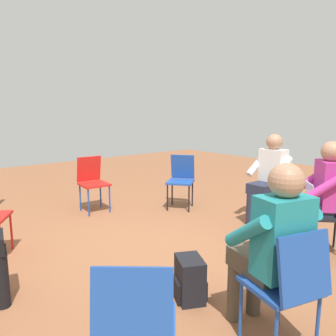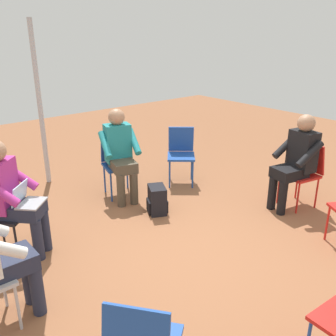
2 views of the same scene
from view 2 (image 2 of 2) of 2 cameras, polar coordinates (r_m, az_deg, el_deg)
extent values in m
plane|color=brown|center=(4.10, 2.89, -12.56)|extent=(14.00, 14.00, 0.00)
cube|color=#1E4799|center=(5.59, 2.01, 1.77)|extent=(0.56, 0.56, 0.03)
cylinder|color=#1E4799|center=(5.51, 3.77, -1.03)|extent=(0.02, 0.02, 0.42)
cylinder|color=#1E4799|center=(5.51, 0.24, -1.01)|extent=(0.02, 0.02, 0.42)
cylinder|color=#1E4799|center=(5.83, 3.62, 0.20)|extent=(0.02, 0.02, 0.42)
cylinder|color=#1E4799|center=(5.82, 0.28, 0.22)|extent=(0.02, 0.02, 0.42)
cube|color=#1E4799|center=(5.71, 2.00, 4.43)|extent=(0.32, 0.35, 0.40)
cube|color=black|center=(4.21, -23.52, -6.63)|extent=(0.57, 0.57, 0.03)
cylinder|color=black|center=(4.37, -20.07, -8.48)|extent=(0.02, 0.02, 0.42)
cylinder|color=black|center=(4.11, -22.08, -10.70)|extent=(0.02, 0.02, 0.42)
cylinder|color=black|center=(4.52, -24.00, -8.03)|extent=(0.02, 0.02, 0.42)
cylinder|color=#1E4799|center=(3.22, 24.17, -20.73)|extent=(0.02, 0.02, 0.42)
cube|color=red|center=(5.17, 19.39, -1.03)|extent=(0.47, 0.47, 0.03)
cylinder|color=red|center=(5.04, 19.16, -4.38)|extent=(0.02, 0.02, 0.42)
cylinder|color=red|center=(5.25, 16.49, -3.05)|extent=(0.02, 0.02, 0.42)
cylinder|color=red|center=(5.28, 21.70, -3.56)|extent=(0.02, 0.02, 0.42)
cylinder|color=red|center=(5.48, 19.04, -2.33)|extent=(0.02, 0.02, 0.42)
cube|color=red|center=(5.24, 21.08, 1.53)|extent=(0.39, 0.17, 0.40)
cylinder|color=red|center=(4.55, 23.10, -7.71)|extent=(0.02, 0.02, 0.42)
cylinder|color=#B7B7BC|center=(3.57, -23.78, -16.10)|extent=(0.02, 0.02, 0.42)
cylinder|color=#B7B7BC|center=(3.30, -21.89, -19.11)|extent=(0.02, 0.02, 0.42)
cube|color=#1E4799|center=(5.24, -7.50, 0.30)|extent=(0.49, 0.49, 0.03)
cylinder|color=#1E4799|center=(5.22, -5.06, -2.34)|extent=(0.02, 0.02, 0.42)
cylinder|color=#1E4799|center=(5.13, -8.64, -2.93)|extent=(0.02, 0.02, 0.42)
cylinder|color=#1E4799|center=(5.52, -6.23, -1.08)|extent=(0.02, 0.02, 0.42)
cylinder|color=#1E4799|center=(5.44, -9.63, -1.61)|extent=(0.02, 0.02, 0.42)
cube|color=#1E4799|center=(5.35, -8.21, 3.11)|extent=(0.19, 0.39, 0.40)
cylinder|color=#23283D|center=(4.22, -18.24, -9.06)|extent=(0.11, 0.11, 0.45)
cylinder|color=#23283D|center=(4.08, -19.24, -10.27)|extent=(0.11, 0.11, 0.45)
cube|color=#23283D|center=(4.09, -21.34, -5.94)|extent=(0.51, 0.51, 0.14)
cube|color=#B22D84|center=(4.08, -24.18, -2.43)|extent=(0.39, 0.40, 0.52)
cylinder|color=#B22D84|center=(4.18, -21.74, -1.13)|extent=(0.35, 0.34, 0.31)
cube|color=#9EA0A5|center=(4.01, -20.07, -5.07)|extent=(0.37, 0.37, 0.02)
cube|color=#B2D1F2|center=(4.02, -21.67, -3.56)|extent=(0.25, 0.25, 0.20)
cylinder|color=#4C4233|center=(5.03, -5.21, -3.09)|extent=(0.11, 0.11, 0.45)
cylinder|color=#4C4233|center=(4.98, -7.17, -3.42)|extent=(0.11, 0.11, 0.45)
cube|color=#4C4233|center=(5.05, -6.91, 0.42)|extent=(0.49, 0.40, 0.14)
cube|color=teal|center=(5.14, -7.67, 3.80)|extent=(0.30, 0.39, 0.52)
sphere|color=#A87A5B|center=(5.05, -7.87, 7.71)|extent=(0.22, 0.22, 0.22)
cylinder|color=teal|center=(5.10, -5.20, 4.07)|extent=(0.41, 0.19, 0.31)
cylinder|color=teal|center=(4.99, -9.55, 3.50)|extent=(0.41, 0.19, 0.31)
cylinder|color=#23283D|center=(3.54, -20.44, -15.67)|extent=(0.11, 0.11, 0.45)
cylinder|color=#23283D|center=(3.40, -19.31, -17.19)|extent=(0.11, 0.11, 0.45)
cube|color=#23283D|center=(3.27, -23.30, -13.27)|extent=(0.30, 0.42, 0.14)
cylinder|color=black|center=(4.95, 17.03, -4.37)|extent=(0.11, 0.11, 0.45)
cylinder|color=black|center=(5.07, 15.61, -3.64)|extent=(0.11, 0.11, 0.45)
cube|color=black|center=(5.02, 18.01, -0.62)|extent=(0.38, 0.47, 0.14)
cube|color=black|center=(5.07, 19.83, 2.49)|extent=(0.38, 0.28, 0.52)
sphere|color=#A87A5B|center=(4.97, 20.33, 6.42)|extent=(0.22, 0.22, 0.22)
cylinder|color=black|center=(4.86, 20.78, 1.96)|extent=(0.17, 0.41, 0.31)
cylinder|color=black|center=(5.12, 17.48, 3.25)|extent=(0.17, 0.41, 0.31)
cube|color=black|center=(4.79, -1.66, -4.84)|extent=(0.34, 0.30, 0.36)
cube|color=black|center=(4.83, -1.65, -5.71)|extent=(0.29, 0.31, 0.16)
cylinder|color=#B2B2B7|center=(5.76, -18.94, 8.98)|extent=(0.07, 0.07, 2.37)
camera|label=1|loc=(6.87, 0.21, 14.86)|focal=35.00mm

